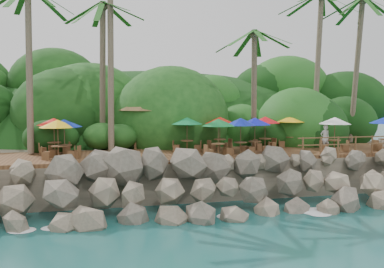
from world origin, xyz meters
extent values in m
plane|color=#19514F|center=(0.00, 0.00, 0.00)|extent=(140.00, 140.00, 0.00)
cube|color=gray|center=(0.00, 16.00, 1.05)|extent=(32.00, 25.20, 2.10)
ellipsoid|color=#143811|center=(0.00, 23.50, 0.00)|extent=(44.80, 28.00, 15.40)
cube|color=brown|center=(0.00, 6.00, 2.20)|extent=(26.00, 5.00, 0.20)
ellipsoid|color=white|center=(-9.00, 0.30, 0.03)|extent=(1.20, 0.80, 0.06)
ellipsoid|color=white|center=(-6.00, 0.30, 0.03)|extent=(1.20, 0.80, 0.06)
ellipsoid|color=white|center=(-3.00, 0.30, 0.03)|extent=(1.20, 0.80, 0.06)
ellipsoid|color=white|center=(0.00, 0.30, 0.03)|extent=(1.20, 0.80, 0.06)
ellipsoid|color=white|center=(3.00, 0.30, 0.03)|extent=(1.20, 0.80, 0.06)
ellipsoid|color=white|center=(6.00, 0.30, 0.03)|extent=(1.20, 0.80, 0.06)
cylinder|color=brown|center=(-9.06, 8.01, 7.14)|extent=(0.51, 1.94, 9.61)
cylinder|color=brown|center=(-4.47, 8.44, 9.03)|extent=(0.57, 2.52, 13.35)
cylinder|color=brown|center=(-4.97, 9.28, 6.80)|extent=(0.68, 0.65, 9.00)
ellipsoid|color=#23601E|center=(-4.97, 9.28, 11.30)|extent=(6.00, 6.00, 2.40)
cylinder|color=brown|center=(4.77, 8.49, 6.05)|extent=(0.77, 1.12, 7.50)
ellipsoid|color=#23601E|center=(4.77, 8.49, 9.80)|extent=(6.00, 6.00, 2.40)
cylinder|color=brown|center=(9.61, 8.94, 7.55)|extent=(1.39, 1.44, 10.46)
cylinder|color=brown|center=(12.72, 9.01, 7.38)|extent=(0.68, 1.06, 10.17)
cylinder|color=brown|center=(-3.07, 8.55, 3.50)|extent=(0.16, 0.16, 2.40)
cylinder|color=brown|center=(-0.27, 8.55, 3.50)|extent=(0.16, 0.16, 2.40)
cylinder|color=brown|center=(-3.07, 11.35, 3.50)|extent=(0.16, 0.16, 2.40)
cylinder|color=brown|center=(-0.27, 11.35, 3.50)|extent=(0.16, 0.16, 2.40)
cone|color=brown|center=(-1.67, 9.95, 5.80)|extent=(4.86, 4.86, 2.20)
cylinder|color=brown|center=(6.90, 7.41, 2.63)|extent=(0.07, 0.07, 0.67)
cylinder|color=brown|center=(6.90, 7.41, 2.98)|extent=(0.76, 0.76, 0.05)
cylinder|color=brown|center=(6.90, 7.41, 3.29)|extent=(0.05, 0.05, 1.98)
cone|color=#EDAF13|center=(6.90, 7.41, 4.15)|extent=(1.89, 1.89, 0.41)
cube|color=brown|center=(6.27, 7.46, 2.51)|extent=(0.41, 0.41, 0.41)
cube|color=brown|center=(7.53, 7.36, 2.51)|extent=(0.41, 0.41, 0.41)
cylinder|color=brown|center=(-7.71, 7.11, 2.63)|extent=(0.07, 0.07, 0.67)
cylinder|color=brown|center=(-7.71, 7.11, 2.98)|extent=(0.76, 0.76, 0.05)
cylinder|color=brown|center=(-7.71, 7.11, 3.29)|extent=(0.05, 0.05, 1.98)
cone|color=red|center=(-7.71, 7.11, 4.15)|extent=(1.89, 1.89, 0.41)
cube|color=brown|center=(-8.33, 6.98, 2.51)|extent=(0.45, 0.45, 0.41)
cube|color=brown|center=(-7.10, 7.24, 2.51)|extent=(0.45, 0.45, 0.41)
cylinder|color=brown|center=(4.79, 6.62, 2.63)|extent=(0.07, 0.07, 0.67)
cylinder|color=brown|center=(4.79, 6.62, 2.98)|extent=(0.76, 0.76, 0.05)
cylinder|color=brown|center=(4.79, 6.62, 3.29)|extent=(0.05, 0.05, 1.98)
cone|color=red|center=(4.79, 6.62, 4.15)|extent=(1.89, 1.89, 0.41)
cube|color=brown|center=(4.21, 6.37, 2.51)|extent=(0.49, 0.49, 0.41)
cube|color=brown|center=(5.37, 6.86, 2.51)|extent=(0.49, 0.49, 0.41)
cylinder|color=brown|center=(3.51, 5.10, 2.63)|extent=(0.07, 0.07, 0.67)
cylinder|color=brown|center=(3.51, 5.10, 2.98)|extent=(0.76, 0.76, 0.05)
cylinder|color=brown|center=(3.51, 5.10, 3.29)|extent=(0.05, 0.05, 1.98)
cone|color=#0D13A9|center=(3.51, 5.10, 4.15)|extent=(1.89, 1.89, 0.41)
cube|color=brown|center=(2.92, 5.30, 2.51)|extent=(0.48, 0.48, 0.41)
cube|color=brown|center=(4.11, 4.90, 2.51)|extent=(0.48, 0.48, 0.41)
cylinder|color=brown|center=(1.92, 6.79, 2.63)|extent=(0.07, 0.07, 0.67)
cylinder|color=brown|center=(1.92, 6.79, 2.98)|extent=(0.76, 0.76, 0.05)
cylinder|color=brown|center=(1.92, 6.79, 3.29)|extent=(0.05, 0.05, 1.98)
cone|color=red|center=(1.92, 6.79, 4.15)|extent=(1.89, 1.89, 0.41)
cube|color=brown|center=(1.33, 6.56, 2.51)|extent=(0.49, 0.49, 0.41)
cube|color=brown|center=(2.51, 7.02, 2.51)|extent=(0.49, 0.49, 0.41)
cylinder|color=brown|center=(-0.19, 6.49, 2.63)|extent=(0.07, 0.07, 0.67)
cylinder|color=brown|center=(-0.19, 6.49, 2.98)|extent=(0.76, 0.76, 0.05)
cylinder|color=brown|center=(-0.19, 6.49, 3.29)|extent=(0.05, 0.05, 1.98)
cone|color=#0C7338|center=(-0.19, 6.49, 4.15)|extent=(1.89, 1.89, 0.41)
cube|color=brown|center=(-0.78, 6.70, 2.51)|extent=(0.48, 0.48, 0.41)
cube|color=brown|center=(0.41, 6.28, 2.51)|extent=(0.48, 0.48, 0.41)
cylinder|color=brown|center=(-7.03, 5.48, 2.63)|extent=(0.07, 0.07, 0.67)
cylinder|color=brown|center=(-7.03, 5.48, 2.98)|extent=(0.76, 0.76, 0.05)
cylinder|color=brown|center=(-7.03, 5.48, 3.29)|extent=(0.05, 0.05, 1.98)
cone|color=#0C249D|center=(-7.03, 5.48, 4.15)|extent=(1.89, 1.89, 0.41)
cube|color=brown|center=(-7.61, 5.74, 2.51)|extent=(0.50, 0.50, 0.41)
cube|color=brown|center=(-6.45, 5.23, 2.51)|extent=(0.50, 0.50, 0.41)
cylinder|color=brown|center=(-7.32, 5.13, 2.63)|extent=(0.07, 0.07, 0.67)
cylinder|color=brown|center=(-7.32, 5.13, 2.98)|extent=(0.76, 0.76, 0.05)
cylinder|color=brown|center=(-7.32, 5.13, 3.29)|extent=(0.05, 0.05, 1.98)
cone|color=yellow|center=(-7.32, 5.13, 4.15)|extent=(1.89, 1.89, 0.41)
cube|color=brown|center=(-7.95, 5.08, 2.51)|extent=(0.41, 0.41, 0.41)
cube|color=brown|center=(-6.69, 5.18, 2.51)|extent=(0.41, 0.41, 0.41)
cube|color=brown|center=(11.19, 4.47, 2.51)|extent=(0.47, 0.47, 0.41)
cylinder|color=brown|center=(8.41, 4.73, 2.63)|extent=(0.07, 0.07, 0.67)
cylinder|color=brown|center=(8.41, 4.73, 2.98)|extent=(0.76, 0.76, 0.05)
cylinder|color=brown|center=(8.41, 4.73, 3.29)|extent=(0.05, 0.05, 1.98)
cone|color=white|center=(8.41, 4.73, 4.15)|extent=(1.89, 1.89, 0.41)
cube|color=brown|center=(7.79, 4.84, 2.51)|extent=(0.44, 0.44, 0.41)
cube|color=brown|center=(9.03, 4.62, 2.51)|extent=(0.44, 0.44, 0.41)
cylinder|color=brown|center=(1.11, 4.40, 2.63)|extent=(0.07, 0.07, 0.67)
cylinder|color=brown|center=(1.11, 4.40, 2.98)|extent=(0.76, 0.76, 0.05)
cylinder|color=brown|center=(1.11, 4.40, 3.29)|extent=(0.05, 0.05, 1.98)
cone|color=#0B682A|center=(1.11, 4.40, 4.15)|extent=(1.89, 1.89, 0.41)
cube|color=brown|center=(0.51, 4.20, 2.51)|extent=(0.48, 0.48, 0.41)
cube|color=brown|center=(1.71, 4.60, 2.51)|extent=(0.48, 0.48, 0.41)
cylinder|color=brown|center=(2.55, 4.83, 2.63)|extent=(0.07, 0.07, 0.67)
cylinder|color=brown|center=(2.55, 4.83, 2.98)|extent=(0.76, 0.76, 0.05)
cylinder|color=brown|center=(2.55, 4.83, 3.29)|extent=(0.05, 0.05, 1.98)
cone|color=#0C1D9F|center=(2.55, 4.83, 4.15)|extent=(1.89, 1.89, 0.41)
cube|color=brown|center=(1.92, 4.81, 2.51)|extent=(0.39, 0.39, 0.41)
cube|color=brown|center=(3.18, 4.84, 2.51)|extent=(0.39, 0.39, 0.41)
cylinder|color=brown|center=(5.78, 3.65, 2.80)|extent=(0.10, 0.10, 1.00)
cylinder|color=brown|center=(6.88, 3.65, 2.80)|extent=(0.10, 0.10, 1.00)
cylinder|color=brown|center=(7.98, 3.65, 2.80)|extent=(0.10, 0.10, 1.00)
cylinder|color=brown|center=(9.08, 3.65, 2.80)|extent=(0.10, 0.10, 1.00)
cylinder|color=brown|center=(10.18, 3.65, 2.80)|extent=(0.10, 0.10, 1.00)
cube|color=brown|center=(8.53, 3.65, 3.25)|extent=(6.10, 0.06, 0.06)
cube|color=brown|center=(8.53, 3.65, 2.85)|extent=(6.10, 0.06, 0.06)
imported|color=silver|center=(7.93, 4.97, 3.09)|extent=(0.59, 0.40, 1.58)
camera|label=1|loc=(-5.17, -16.67, 5.33)|focal=37.75mm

